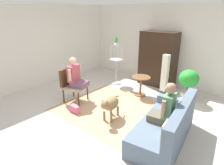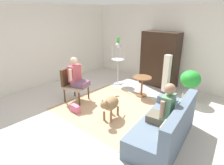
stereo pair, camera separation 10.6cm
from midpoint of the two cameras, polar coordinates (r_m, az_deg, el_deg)
name	(u,v)px [view 1 (the left image)]	position (r m, az deg, el deg)	size (l,w,h in m)	color
ground_plane	(115,110)	(5.08, 0.24, -8.21)	(7.46, 7.46, 0.00)	beige
back_wall	(168,45)	(6.93, 15.74, 10.55)	(6.82, 0.12, 2.66)	silver
left_wall	(51,44)	(7.18, -18.09, 10.63)	(0.12, 6.10, 2.66)	silver
area_rug	(116,110)	(5.10, 0.52, -8.05)	(2.80, 2.38, 0.01)	tan
couch	(167,126)	(4.03, 15.07, -12.43)	(1.10, 1.97, 0.85)	slate
armchair	(71,82)	(5.54, -12.46, 0.08)	(0.73, 0.71, 0.95)	#4C331E
person_on_couch	(166,107)	(3.80, 14.81, -7.00)	(0.50, 0.50, 0.82)	brown
person_on_armchair	(76,76)	(5.37, -11.22, 2.03)	(0.55, 0.55, 0.80)	#694862
round_end_table	(141,83)	(5.84, 7.95, -0.23)	(0.55, 0.55, 0.60)	brown
dog	(110,104)	(4.54, -1.13, -6.30)	(0.42, 0.81, 0.61)	olive
bird_cage_stand	(116,61)	(6.65, 0.76, 6.36)	(0.45, 0.45, 1.43)	silver
parrot	(116,40)	(6.51, 0.84, 12.47)	(0.17, 0.10, 0.20)	green
potted_plant	(188,82)	(5.78, 21.14, 0.27)	(0.54, 0.54, 0.91)	beige
column_lamp	(165,74)	(6.14, 14.87, 2.37)	(0.20, 0.20, 1.21)	#4C4742
armoire_cabinet	(158,59)	(6.71, 12.91, 6.74)	(1.19, 0.56, 1.81)	black
handbag	(75,109)	(5.04, -11.54, -7.66)	(0.29, 0.12, 0.19)	#D8668C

